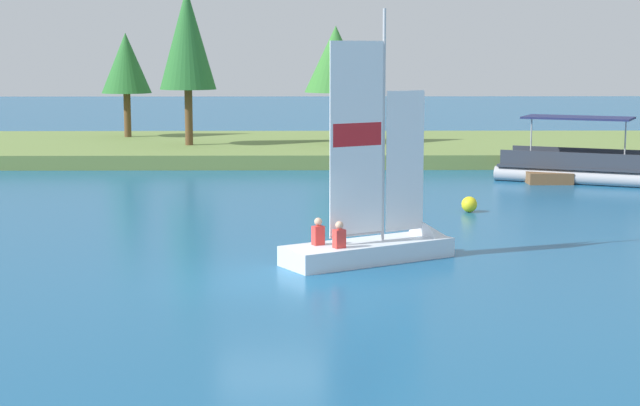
# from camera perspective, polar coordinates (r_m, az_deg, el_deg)

# --- Properties ---
(ground_plane) EXTENTS (200.00, 200.00, 0.00)m
(ground_plane) POSITION_cam_1_polar(r_m,az_deg,el_deg) (23.90, -2.74, -4.37)
(ground_plane) COLOR #195684
(shore_bank) EXTENTS (80.00, 14.56, 0.66)m
(shore_bank) POSITION_cam_1_polar(r_m,az_deg,el_deg) (53.38, -1.63, 3.08)
(shore_bank) COLOR olive
(shore_bank) RESTS_ON ground
(shoreline_tree_left) EXTENTS (2.70, 2.70, 5.66)m
(shoreline_tree_left) POSITION_cam_1_polar(r_m,az_deg,el_deg) (57.12, -10.75, 7.63)
(shoreline_tree_left) COLOR brown
(shoreline_tree_left) RESTS_ON shore_bank
(shoreline_tree_midleft) EXTENTS (2.81, 2.81, 7.77)m
(shoreline_tree_midleft) POSITION_cam_1_polar(r_m,az_deg,el_deg) (51.56, -7.40, 9.03)
(shoreline_tree_midleft) COLOR brown
(shoreline_tree_midleft) RESTS_ON shore_bank
(shoreline_tree_centre) EXTENTS (3.16, 3.16, 5.93)m
(shoreline_tree_centre) POSITION_cam_1_polar(r_m,az_deg,el_deg) (52.12, 0.88, 7.98)
(shoreline_tree_centre) COLOR brown
(shoreline_tree_centre) RESTS_ON shore_bank
(wooden_dock) EXTENTS (1.76, 5.89, 0.46)m
(wooden_dock) POSITION_cam_1_polar(r_m,az_deg,el_deg) (44.80, 11.93, 1.75)
(wooden_dock) COLOR brown
(wooden_dock) RESTS_ON ground
(sailboat) EXTENTS (5.04, 3.71, 6.74)m
(sailboat) POSITION_cam_1_polar(r_m,az_deg,el_deg) (26.50, 4.01, -2.07)
(sailboat) COLOR silver
(sailboat) RESTS_ON ground
(pontoon_boat) EXTENTS (6.70, 4.75, 2.67)m
(pontoon_boat) POSITION_cam_1_polar(r_m,az_deg,el_deg) (43.29, 14.08, 2.03)
(pontoon_boat) COLOR #B2B2B7
(pontoon_boat) RESTS_ON ground
(channel_buoy) EXTENTS (0.53, 0.53, 0.53)m
(channel_buoy) POSITION_cam_1_polar(r_m,az_deg,el_deg) (34.39, 8.31, -0.07)
(channel_buoy) COLOR yellow
(channel_buoy) RESTS_ON ground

